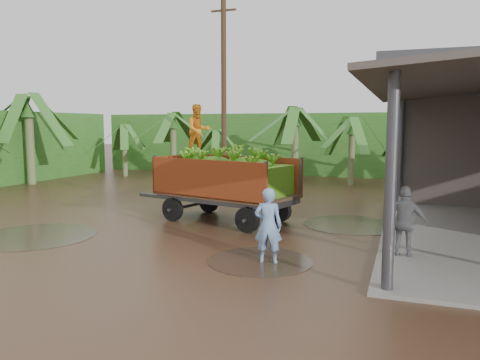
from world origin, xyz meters
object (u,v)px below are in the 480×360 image
Objects in this scene: man_grey at (405,223)px; utility_pole at (224,92)px; banana_trailer at (225,179)px; man_blue at (268,226)px.

utility_pole reaches higher than man_grey.
banana_trailer reaches higher than man_grey.
man_blue is 12.77m from utility_pole.
man_blue is at bearing 26.10° from man_grey.
man_blue is 2.99m from man_grey.
man_grey is at bearing -50.35° from utility_pole.
man_blue and man_grey have the same top height.
utility_pole is at bearing 127.34° from banana_trailer.
man_blue is at bearing -41.30° from banana_trailer.
banana_trailer is 3.66× the size of man_blue.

